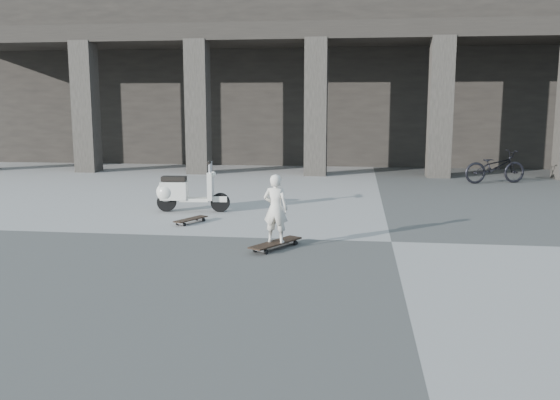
# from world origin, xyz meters

# --- Properties ---
(ground) EXTENTS (90.00, 90.00, 0.00)m
(ground) POSITION_xyz_m (0.00, 0.00, 0.00)
(ground) COLOR #454543
(ground) RESTS_ON ground
(colonnade) EXTENTS (28.00, 8.82, 6.00)m
(colonnade) POSITION_xyz_m (-0.00, 13.77, 3.03)
(colonnade) COLOR black
(colonnade) RESTS_ON ground
(longboard) EXTENTS (0.71, 0.97, 0.10)m
(longboard) POSITION_xyz_m (-1.73, -0.67, 0.08)
(longboard) COLOR black
(longboard) RESTS_ON ground
(skateboard_spare) EXTENTS (0.49, 0.74, 0.09)m
(skateboard_spare) POSITION_xyz_m (-3.50, 0.99, 0.07)
(skateboard_spare) COLOR black
(skateboard_spare) RESTS_ON ground
(child) EXTENTS (0.40, 0.30, 1.01)m
(child) POSITION_xyz_m (-1.73, -0.67, 0.61)
(child) COLOR silver
(child) RESTS_ON longboard
(scooter) EXTENTS (1.46, 0.51, 1.02)m
(scooter) POSITION_xyz_m (-4.01, 2.10, 0.40)
(scooter) COLOR black
(scooter) RESTS_ON ground
(bicycle) EXTENTS (1.80, 1.05, 0.89)m
(bicycle) POSITION_xyz_m (3.12, 7.30, 0.45)
(bicycle) COLOR black
(bicycle) RESTS_ON ground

